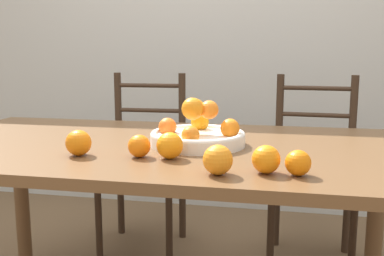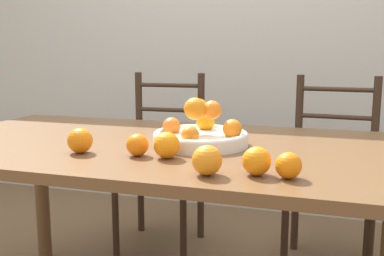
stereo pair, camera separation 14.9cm
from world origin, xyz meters
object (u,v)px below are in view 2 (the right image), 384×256
orange_loose_2 (257,161)px  orange_loose_3 (137,145)px  orange_loose_4 (167,145)px  orange_loose_0 (80,141)px  chair_left (162,164)px  fruit_bowl (201,133)px  orange_loose_1 (289,165)px  chair_right (332,177)px  orange_loose_5 (207,160)px

orange_loose_2 → orange_loose_3: 0.42m
orange_loose_2 → orange_loose_4: bearing=159.8°
orange_loose_0 → chair_left: 1.08m
orange_loose_0 → orange_loose_2: bearing=-8.8°
fruit_bowl → orange_loose_2: size_ratio=4.29×
orange_loose_1 → chair_left: bearing=125.4°
orange_loose_1 → chair_right: 1.17m
orange_loose_2 → orange_loose_5: bearing=-162.5°
orange_loose_5 → chair_right: bearing=74.0°
orange_loose_1 → orange_loose_2: orange_loose_2 is taller
orange_loose_2 → orange_loose_3: size_ratio=1.09×
chair_left → orange_loose_4: bearing=-69.7°
orange_loose_5 → orange_loose_4: bearing=139.0°
orange_loose_2 → chair_right: (0.20, 1.11, -0.33)m
orange_loose_0 → chair_right: bearing=51.8°
orange_loose_3 → orange_loose_4: bearing=-0.1°
orange_loose_3 → orange_loose_5: 0.31m
orange_loose_3 → chair_left: (-0.31, 1.00, -0.33)m
orange_loose_3 → orange_loose_4: (0.10, -0.00, 0.01)m
orange_loose_4 → chair_right: 1.17m
orange_loose_4 → orange_loose_5: (0.17, -0.15, -0.00)m
orange_loose_3 → orange_loose_2: bearing=-15.4°
orange_loose_5 → chair_right: chair_right is taller
orange_loose_3 → orange_loose_4: 0.10m
fruit_bowl → orange_loose_0: bearing=-145.6°
orange_loose_3 → chair_left: 1.10m
orange_loose_2 → orange_loose_5: (-0.13, -0.04, 0.00)m
orange_loose_0 → chair_left: (-0.11, 1.02, -0.34)m
fruit_bowl → orange_loose_3: fruit_bowl is taller
orange_loose_5 → chair_left: (-0.58, 1.15, -0.34)m
fruit_bowl → orange_loose_4: (-0.05, -0.22, -0.00)m
orange_loose_2 → chair_left: size_ratio=0.08×
orange_loose_5 → fruit_bowl: bearing=108.9°
orange_loose_1 → orange_loose_4: orange_loose_4 is taller
orange_loose_4 → chair_left: chair_left is taller
orange_loose_1 → orange_loose_2: bearing=175.9°
orange_loose_2 → orange_loose_3: (-0.40, 0.11, -0.00)m
orange_loose_0 → orange_loose_4: 0.30m
chair_left → chair_right: bearing=-1.9°
fruit_bowl → orange_loose_0: fruit_bowl is taller
orange_loose_1 → orange_loose_0: bearing=171.7°
orange_loose_3 → chair_right: bearing=58.9°
fruit_bowl → chair_left: bearing=120.2°
orange_loose_3 → chair_right: size_ratio=0.07×
fruit_bowl → orange_loose_4: bearing=-102.0°
fruit_bowl → orange_loose_2: 0.42m
fruit_bowl → orange_loose_5: 0.39m
orange_loose_2 → chair_right: 1.18m
orange_loose_2 → orange_loose_4: (-0.30, 0.11, 0.00)m
orange_loose_1 → orange_loose_3: bearing=166.5°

